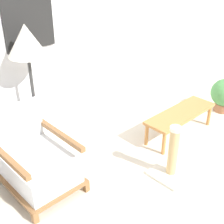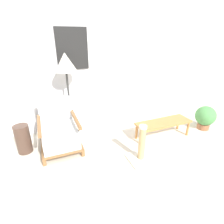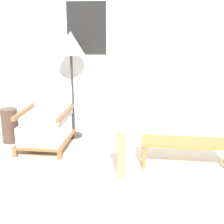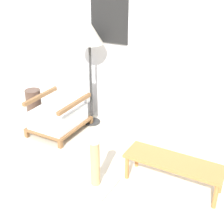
% 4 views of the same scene
% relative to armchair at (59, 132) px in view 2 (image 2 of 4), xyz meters
% --- Properties ---
extents(ground_plane, '(14.00, 14.00, 0.00)m').
position_rel_armchair_xyz_m(ground_plane, '(0.87, -1.42, -0.28)').
color(ground_plane, beige).
extents(wall_back, '(8.00, 0.09, 2.70)m').
position_rel_armchair_xyz_m(wall_back, '(0.86, 0.66, 1.07)').
color(wall_back, silver).
rests_on(wall_back, ground_plane).
extents(armchair, '(0.63, 0.79, 0.78)m').
position_rel_armchair_xyz_m(armchair, '(0.00, 0.00, 0.00)').
color(armchair, brown).
rests_on(armchair, ground_plane).
extents(floor_lamp, '(0.38, 0.38, 1.52)m').
position_rel_armchair_xyz_m(floor_lamp, '(0.27, 0.39, 1.01)').
color(floor_lamp, '#2D2D2D').
rests_on(floor_lamp, ground_plane).
extents(coffee_table, '(1.05, 0.34, 0.32)m').
position_rel_armchair_xyz_m(coffee_table, '(1.81, -0.41, -0.00)').
color(coffee_table, '#B2753D').
rests_on(coffee_table, ground_plane).
extents(vase, '(0.23, 0.23, 0.48)m').
position_rel_armchair_xyz_m(vase, '(-0.56, 0.07, -0.04)').
color(vase, '#473328').
rests_on(vase, ground_plane).
extents(potted_plant, '(0.39, 0.39, 0.49)m').
position_rel_armchair_xyz_m(potted_plant, '(2.80, -0.47, -0.01)').
color(potted_plant, '#935B3D').
rests_on(potted_plant, ground_plane).
extents(scratching_post, '(0.39, 0.39, 0.59)m').
position_rel_armchair_xyz_m(scratching_post, '(1.10, -0.83, -0.10)').
color(scratching_post, beige).
rests_on(scratching_post, ground_plane).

